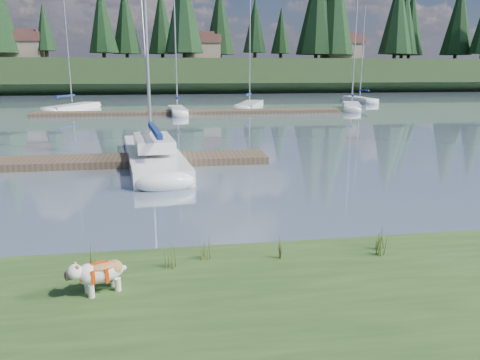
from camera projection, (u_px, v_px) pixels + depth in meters
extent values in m
plane|color=gray|center=(168.00, 114.00, 39.76)|extent=(200.00, 200.00, 0.00)
cube|color=#1E3017|center=(166.00, 76.00, 80.48)|extent=(200.00, 20.00, 5.00)
cylinder|color=silver|center=(91.00, 291.00, 7.35)|extent=(0.10, 0.10, 0.21)
cylinder|color=silver|center=(88.00, 286.00, 7.52)|extent=(0.10, 0.10, 0.21)
cylinder|color=silver|center=(118.00, 284.00, 7.57)|extent=(0.10, 0.10, 0.21)
cylinder|color=silver|center=(114.00, 280.00, 7.75)|extent=(0.10, 0.10, 0.21)
ellipsoid|color=silver|center=(102.00, 272.00, 7.50)|extent=(0.79, 0.61, 0.33)
ellipsoid|color=#A9753F|center=(102.00, 266.00, 7.47)|extent=(0.58, 0.50, 0.12)
ellipsoid|color=silver|center=(74.00, 272.00, 7.25)|extent=(0.33, 0.33, 0.25)
cube|color=black|center=(68.00, 276.00, 7.21)|extent=(0.12, 0.14, 0.10)
cube|color=white|center=(153.00, 158.00, 19.44)|extent=(3.00, 9.07, 0.70)
ellipsoid|color=white|center=(145.00, 142.00, 23.61)|extent=(2.20, 2.63, 0.70)
cube|color=navy|center=(155.00, 130.00, 17.89)|extent=(0.65, 4.04, 0.20)
cube|color=white|center=(153.00, 142.00, 18.79)|extent=(1.77, 3.37, 0.45)
cube|color=#4C3D2C|center=(71.00, 162.00, 18.95)|extent=(16.00, 2.00, 0.30)
cube|color=#4C3D2C|center=(191.00, 112.00, 40.02)|extent=(26.00, 2.20, 0.30)
cube|color=white|center=(73.00, 108.00, 43.18)|extent=(4.13, 7.27, 0.70)
ellipsoid|color=white|center=(93.00, 105.00, 46.59)|extent=(2.17, 2.39, 0.70)
cylinder|color=silver|center=(67.00, 39.00, 41.74)|extent=(0.12, 0.12, 11.20)
cube|color=navy|center=(65.00, 96.00, 41.98)|extent=(1.22, 2.73, 0.20)
cube|color=white|center=(178.00, 112.00, 39.90)|extent=(1.62, 5.57, 0.70)
ellipsoid|color=white|center=(175.00, 109.00, 42.51)|extent=(1.30, 1.58, 0.70)
cylinder|color=silver|center=(176.00, 52.00, 38.75)|extent=(0.12, 0.12, 8.65)
cube|color=navy|center=(178.00, 98.00, 38.91)|extent=(0.35, 2.20, 0.20)
cube|color=white|center=(250.00, 106.00, 45.63)|extent=(4.06, 7.62, 0.70)
ellipsoid|color=white|center=(255.00, 103.00, 49.20)|extent=(2.21, 2.46, 0.70)
cylinder|color=silver|center=(250.00, 39.00, 44.14)|extent=(0.12, 0.12, 11.49)
cube|color=navy|center=(248.00, 94.00, 44.37)|extent=(1.17, 2.87, 0.20)
cube|color=white|center=(352.00, 107.00, 44.40)|extent=(3.66, 6.72, 0.70)
ellipsoid|color=white|center=(350.00, 104.00, 47.55)|extent=(1.97, 2.18, 0.70)
cylinder|color=silver|center=(355.00, 45.00, 43.07)|extent=(0.12, 0.12, 10.18)
cube|color=navy|center=(353.00, 95.00, 43.27)|extent=(1.08, 2.54, 0.20)
cube|color=white|center=(360.00, 100.00, 53.57)|extent=(1.72, 6.50, 0.70)
ellipsoid|color=white|center=(348.00, 99.00, 56.65)|extent=(1.48, 1.81, 0.70)
cylinder|color=silver|center=(363.00, 52.00, 52.31)|extent=(0.12, 0.12, 9.62)
cube|color=navy|center=(364.00, 90.00, 52.45)|extent=(0.30, 2.57, 0.20)
cone|color=#475B23|center=(166.00, 253.00, 8.44)|extent=(0.03, 0.03, 0.54)
cone|color=brown|center=(172.00, 257.00, 8.40)|extent=(0.03, 0.03, 0.43)
cone|color=#475B23|center=(169.00, 251.00, 8.47)|extent=(0.03, 0.03, 0.59)
cone|color=brown|center=(174.00, 257.00, 8.45)|extent=(0.03, 0.03, 0.38)
cone|color=#475B23|center=(167.00, 256.00, 8.38)|extent=(0.03, 0.03, 0.49)
cone|color=#475B23|center=(203.00, 246.00, 8.82)|extent=(0.03, 0.03, 0.49)
cone|color=brown|center=(209.00, 250.00, 8.78)|extent=(0.03, 0.03, 0.39)
cone|color=#475B23|center=(206.00, 244.00, 8.85)|extent=(0.03, 0.03, 0.54)
cone|color=brown|center=(210.00, 250.00, 8.83)|extent=(0.03, 0.03, 0.34)
cone|color=#475B23|center=(204.00, 249.00, 8.75)|extent=(0.03, 0.03, 0.44)
cone|color=#475B23|center=(375.00, 237.00, 9.30)|extent=(0.03, 0.03, 0.50)
cone|color=brown|center=(382.00, 240.00, 9.26)|extent=(0.03, 0.03, 0.40)
cone|color=#475B23|center=(377.00, 235.00, 9.34)|extent=(0.03, 0.03, 0.55)
cone|color=brown|center=(382.00, 240.00, 9.31)|extent=(0.03, 0.03, 0.35)
cone|color=#475B23|center=(378.00, 239.00, 9.24)|extent=(0.03, 0.03, 0.45)
cone|color=#475B23|center=(89.00, 258.00, 8.21)|extent=(0.03, 0.03, 0.52)
cone|color=brown|center=(95.00, 262.00, 8.18)|extent=(0.03, 0.03, 0.42)
cone|color=#475B23|center=(92.00, 256.00, 8.25)|extent=(0.03, 0.03, 0.57)
cone|color=brown|center=(97.00, 263.00, 8.22)|extent=(0.03, 0.03, 0.36)
cone|color=#475B23|center=(89.00, 262.00, 8.15)|extent=(0.03, 0.03, 0.47)
cone|color=#475B23|center=(275.00, 248.00, 8.83)|extent=(0.03, 0.03, 0.43)
cone|color=brown|center=(282.00, 251.00, 8.79)|extent=(0.03, 0.03, 0.34)
cone|color=#475B23|center=(278.00, 246.00, 8.86)|extent=(0.03, 0.03, 0.47)
cone|color=brown|center=(283.00, 251.00, 8.84)|extent=(0.03, 0.03, 0.30)
cone|color=#475B23|center=(277.00, 250.00, 8.76)|extent=(0.03, 0.03, 0.39)
cone|color=#475B23|center=(379.00, 244.00, 8.99)|extent=(0.03, 0.03, 0.44)
cone|color=brown|center=(386.00, 247.00, 8.95)|extent=(0.03, 0.03, 0.35)
cone|color=#475B23|center=(382.00, 242.00, 9.03)|extent=(0.03, 0.03, 0.49)
cone|color=brown|center=(387.00, 247.00, 9.00)|extent=(0.03, 0.03, 0.31)
cone|color=#475B23|center=(382.00, 247.00, 8.92)|extent=(0.03, 0.03, 0.40)
cube|color=#33281C|center=(176.00, 262.00, 9.39)|extent=(60.00, 0.50, 0.14)
cylinder|color=#382619|center=(104.00, 55.00, 77.22)|extent=(0.60, 0.60, 1.80)
cone|color=black|center=(102.00, 18.00, 75.85)|extent=(4.84, 4.84, 11.00)
cylinder|color=#382619|center=(184.00, 54.00, 73.41)|extent=(0.60, 0.60, 1.80)
cone|color=black|center=(183.00, 6.00, 71.72)|extent=(6.16, 6.16, 14.00)
cylinder|color=#382619|center=(255.00, 55.00, 79.04)|extent=(0.60, 0.60, 1.80)
cone|color=black|center=(255.00, 25.00, 77.89)|extent=(3.96, 3.96, 9.00)
cylinder|color=#382619|center=(332.00, 55.00, 79.07)|extent=(0.60, 0.60, 1.80)
cone|color=black|center=(335.00, 5.00, 77.17)|extent=(7.04, 7.04, 16.00)
cylinder|color=#382619|center=(401.00, 56.00, 84.05)|extent=(0.60, 0.60, 1.80)
cone|color=black|center=(404.00, 19.00, 82.57)|extent=(5.28, 5.28, 12.00)
cube|color=gray|center=(23.00, 51.00, 73.39)|extent=(6.00, 5.00, 2.80)
cube|color=brown|center=(22.00, 37.00, 72.90)|extent=(6.30, 5.30, 1.40)
cube|color=brown|center=(21.00, 32.00, 72.71)|extent=(4.20, 3.60, 0.70)
cube|color=gray|center=(201.00, 52.00, 78.54)|extent=(6.00, 5.00, 2.80)
cube|color=brown|center=(201.00, 39.00, 78.05)|extent=(6.30, 5.30, 1.40)
cube|color=brown|center=(201.00, 34.00, 77.86)|extent=(4.20, 3.60, 0.70)
cube|color=gray|center=(342.00, 52.00, 80.21)|extent=(6.00, 5.00, 2.80)
cube|color=brown|center=(342.00, 40.00, 79.72)|extent=(6.30, 5.30, 1.40)
cube|color=brown|center=(343.00, 35.00, 79.53)|extent=(4.20, 3.60, 0.70)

